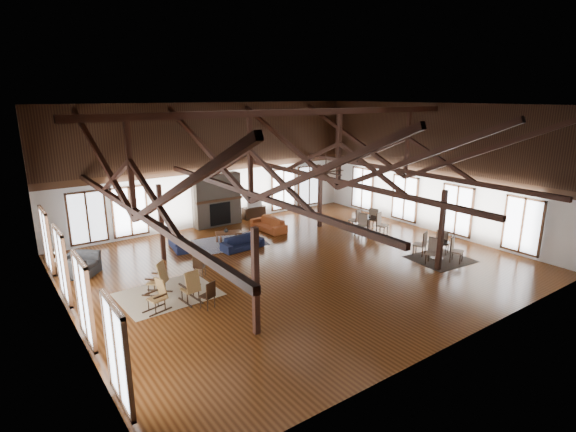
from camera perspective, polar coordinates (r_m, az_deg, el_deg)
floor at (r=17.48m, az=1.15°, el=-6.17°), size 16.00×16.00×0.00m
ceiling at (r=16.28m, az=1.27°, el=13.90°), size 16.00×14.00×0.02m
wall_back at (r=22.53m, az=-9.57°, el=6.39°), size 16.00×0.02×6.00m
wall_front at (r=11.95m, az=21.74°, el=-2.28°), size 16.00×0.02×6.00m
wall_left at (r=13.57m, az=-26.97°, el=-0.86°), size 0.02×14.00×6.00m
wall_right at (r=22.28m, az=18.01°, el=5.76°), size 0.02×14.00×6.00m
roof_truss at (r=16.45m, az=1.23°, el=7.02°), size 15.60×14.07×3.14m
post_grid at (r=16.98m, az=1.18°, el=-1.37°), size 8.16×7.16×3.05m
fireplace at (r=22.56m, az=-9.01°, el=2.00°), size 2.50×0.69×2.60m
ceiling_fan at (r=16.03m, az=4.81°, el=5.68°), size 1.60×1.60×0.75m
sofa_navy_front at (r=19.20m, az=-5.81°, el=-3.40°), size 1.87×0.83×0.53m
sofa_navy_left at (r=19.68m, az=-13.56°, el=-3.36°), size 1.76×0.90×0.49m
sofa_orange at (r=21.69m, az=-2.49°, el=-1.07°), size 2.07×0.90×0.59m
coffee_table at (r=20.18m, az=-7.58°, el=-2.19°), size 1.27×0.93×0.44m
vase at (r=20.14m, az=-7.87°, el=-1.76°), size 0.25×0.25×0.21m
armchair at (r=18.02m, az=-24.88°, el=-5.66°), size 1.57×1.59×0.78m
side_table_lamp at (r=18.48m, az=-26.98°, el=-5.36°), size 0.42×0.42×1.06m
rocking_chair_a at (r=15.37m, az=-16.02°, el=-7.71°), size 0.96×0.96×1.14m
rocking_chair_b at (r=14.56m, az=-12.16°, el=-8.87°), size 0.52×0.88×1.09m
rocking_chair_c at (r=14.36m, az=-16.10°, el=-9.66°), size 0.87×0.60×1.02m
side_chair_a at (r=16.41m, az=-11.28°, el=-6.02°), size 0.52×0.52×0.88m
side_chair_b at (r=14.07m, az=-10.00°, el=-9.63°), size 0.48×0.48×0.89m
cafe_table_near at (r=18.87m, az=18.50°, el=-3.71°), size 1.97×1.97×1.01m
cafe_table_far at (r=21.69m, az=10.14°, el=-0.70°), size 2.00×2.00×1.02m
cup_near at (r=18.85m, az=18.36°, el=-2.85°), size 0.13×0.13×0.09m
cup_far at (r=21.67m, az=10.29°, el=0.01°), size 0.13×0.13×0.09m
tv_console at (r=23.88m, az=-4.36°, el=0.45°), size 1.23×0.46×0.61m
television at (r=23.74m, az=-4.40°, el=1.76°), size 0.88×0.12×0.51m
rug_tan at (r=15.51m, az=-14.96°, el=-9.57°), size 3.13×2.51×0.01m
rug_navy at (r=20.15m, az=-7.35°, el=-3.34°), size 3.18×2.55×0.01m
rug_dark at (r=19.01m, az=18.75°, el=-5.20°), size 2.37×2.18×0.01m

